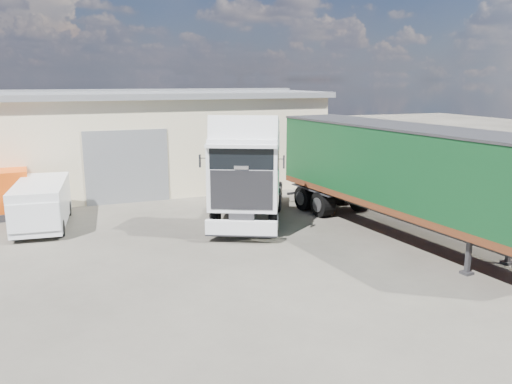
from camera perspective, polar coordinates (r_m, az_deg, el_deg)
name	(u,v)px	position (r m, az deg, el deg)	size (l,w,h in m)	color
ground	(229,266)	(16.52, -3.13, -8.44)	(120.00, 120.00, 0.00)	black
warehouse	(42,139)	(30.91, -23.30, 5.56)	(30.60, 12.60, 5.42)	beige
brick_boundary_wall	(407,174)	(26.66, 16.88, 1.99)	(0.35, 26.00, 2.50)	maroon
tractor_unit	(247,180)	(20.39, -1.06, 1.43)	(5.29, 7.31, 4.68)	black
box_trailer	(400,169)	(19.92, 16.16, 2.54)	(4.22, 13.11, 4.28)	#2D2D30
panel_van	(41,205)	(22.11, -23.34, -1.38)	(2.27, 4.74, 1.88)	black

